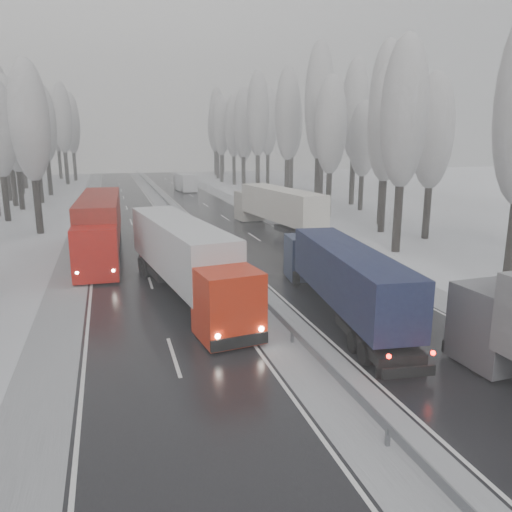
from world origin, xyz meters
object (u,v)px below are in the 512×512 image
truck_cream_box (276,206)px  truck_red_red (100,223)px  box_truck_distant (185,182)px  truck_blue_box (341,274)px  truck_red_white (185,256)px

truck_cream_box → truck_red_red: bearing=-164.8°
truck_cream_box → box_truck_distant: truck_cream_box is taller
truck_blue_box → truck_red_red: truck_red_red is taller
box_truck_distant → truck_red_white: (-8.91, -59.38, 0.97)m
box_truck_distant → truck_red_white: truck_red_white is taller
truck_cream_box → truck_red_white: truck_red_white is taller
truck_red_red → box_truck_distant: bearing=76.2°
truck_blue_box → truck_red_red: size_ratio=0.82×
truck_cream_box → truck_red_red: (-16.41, -6.81, 0.21)m
truck_red_red → truck_red_white: bearing=-66.8°
truck_blue_box → truck_cream_box: (4.59, 23.79, 0.29)m
truck_red_white → truck_red_red: truck_red_red is taller
box_truck_distant → truck_red_white: bearing=-103.1°
truck_cream_box → box_truck_distant: (-2.86, 40.53, -0.93)m
box_truck_distant → truck_red_red: (-13.55, -47.34, 1.14)m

